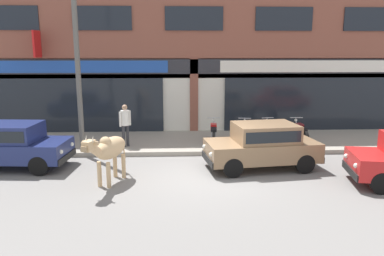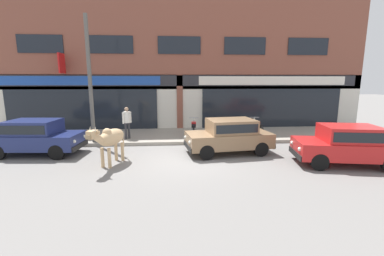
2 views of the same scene
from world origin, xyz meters
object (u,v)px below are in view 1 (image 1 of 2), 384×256
object	(u,v)px
car_2	(263,144)
motorcycle_3	(300,132)
car_1	(11,143)
motorcycle_2	(274,132)
cow	(109,149)
motorcycle_0	(214,132)
utility_pole	(78,70)
pedestrian	(125,121)
motorcycle_1	(244,133)

from	to	relation	value
car_2	motorcycle_3	size ratio (longest dim) A/B	2.07
car_1	motorcycle_2	size ratio (longest dim) A/B	2.07
cow	motorcycle_2	bearing A→B (deg)	35.50
motorcycle_0	car_1	bearing A→B (deg)	-159.01
cow	car_1	distance (m)	3.77
cow	motorcycle_3	xyz separation A→B (m)	(6.85, 4.10, -0.46)
car_2	motorcycle_0	size ratio (longest dim) A/B	2.07
cow	motorcycle_0	size ratio (longest dim) A/B	1.13
car_2	utility_pole	distance (m)	6.79
cow	car_1	xyz separation A→B (m)	(-3.41, 1.60, -0.19)
cow	utility_pole	size ratio (longest dim) A/B	0.35
cow	motorcycle_3	distance (m)	8.00
pedestrian	car_2	bearing A→B (deg)	-27.23
motorcycle_1	motorcycle_3	xyz separation A→B (m)	(2.26, 0.04, 0.00)
cow	utility_pole	bearing A→B (deg)	116.41
car_2	motorcycle_1	world-z (taller)	car_2
car_1	utility_pole	size ratio (longest dim) A/B	0.64
motorcycle_0	pedestrian	world-z (taller)	pedestrian
motorcycle_0	pedestrian	distance (m)	3.50
motorcycle_0	motorcycle_1	world-z (taller)	same
car_2	motorcycle_2	bearing A→B (deg)	68.73
pedestrian	utility_pole	world-z (taller)	utility_pole
motorcycle_3	pedestrian	distance (m)	6.91
car_1	motorcycle_2	xyz separation A→B (m)	(9.20, 2.53, -0.26)
car_2	motorcycle_3	world-z (taller)	car_2
motorcycle_1	pedestrian	bearing A→B (deg)	-174.17
pedestrian	cow	bearing A→B (deg)	-89.77
car_2	motorcycle_1	xyz separation A→B (m)	(-0.06, 2.87, -0.26)
motorcycle_0	pedestrian	bearing A→B (deg)	-169.83
cow	car_1	size ratio (longest dim) A/B	0.55
car_1	motorcycle_0	xyz separation A→B (m)	(6.79, 2.60, -0.26)
utility_pole	motorcycle_1	bearing A→B (deg)	9.75
motorcycle_0	motorcycle_3	bearing A→B (deg)	-1.68
car_1	motorcycle_3	distance (m)	10.56
car_1	car_2	world-z (taller)	same
motorcycle_0	cow	bearing A→B (deg)	-128.80
motorcycle_2	cow	bearing A→B (deg)	-144.50
motorcycle_1	cow	bearing A→B (deg)	-138.48
car_2	motorcycle_1	size ratio (longest dim) A/B	2.09
motorcycle_0	car_2	bearing A→B (deg)	-67.13
car_2	pedestrian	xyz separation A→B (m)	(-4.66, 2.40, 0.33)
car_1	motorcycle_2	world-z (taller)	car_1
cow	car_2	size ratio (longest dim) A/B	0.55
car_2	cow	bearing A→B (deg)	-165.58
motorcycle_2	pedestrian	size ratio (longest dim) A/B	1.12
car_1	car_2	distance (m)	8.07
cow	motorcycle_2	distance (m)	7.13
car_1	motorcycle_3	bearing A→B (deg)	13.71
motorcycle_2	motorcycle_1	bearing A→B (deg)	-176.85
car_1	pedestrian	distance (m)	3.95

